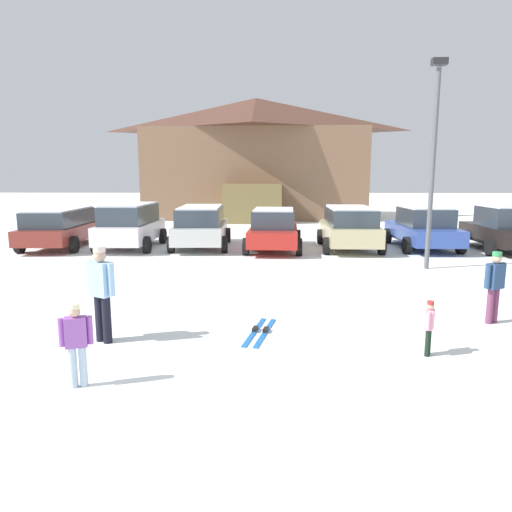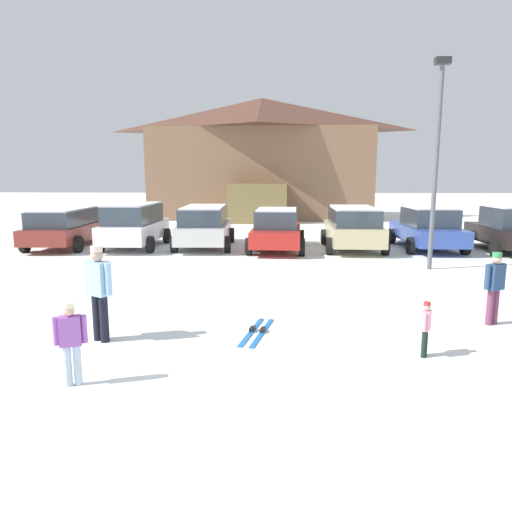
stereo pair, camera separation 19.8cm
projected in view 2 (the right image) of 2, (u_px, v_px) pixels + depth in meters
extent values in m
plane|color=white|center=(242.00, 457.00, 4.63)|extent=(160.00, 160.00, 0.00)
cube|color=brown|center=(262.00, 175.00, 32.50)|extent=(14.81, 7.65, 6.00)
pyramid|color=#4F2E22|center=(262.00, 115.00, 31.80)|extent=(15.42, 8.26, 2.24)
cube|color=brown|center=(258.00, 204.00, 28.28)|extent=(3.63, 1.86, 2.40)
cube|color=maroon|center=(67.00, 232.00, 18.57)|extent=(2.10, 4.78, 0.59)
cube|color=#2D3842|center=(65.00, 217.00, 18.38)|extent=(1.82, 3.65, 0.61)
cube|color=white|center=(64.00, 209.00, 18.32)|extent=(1.70, 3.46, 0.06)
cylinder|color=black|center=(58.00, 235.00, 20.06)|extent=(0.25, 0.65, 0.64)
cylinder|color=black|center=(103.00, 235.00, 20.06)|extent=(0.25, 0.65, 0.64)
cylinder|color=black|center=(25.00, 244.00, 17.19)|extent=(0.25, 0.65, 0.64)
cylinder|color=black|center=(78.00, 244.00, 17.19)|extent=(0.25, 0.65, 0.64)
cube|color=white|center=(135.00, 231.00, 18.37)|extent=(1.80, 4.30, 0.70)
cube|color=#2D3842|center=(134.00, 214.00, 18.16)|extent=(1.58, 3.27, 0.70)
cube|color=white|center=(133.00, 204.00, 18.10)|extent=(1.47, 3.10, 0.06)
cylinder|color=black|center=(123.00, 235.00, 19.78)|extent=(0.22, 0.64, 0.64)
cylinder|color=black|center=(167.00, 236.00, 19.69)|extent=(0.22, 0.64, 0.64)
cylinder|color=black|center=(100.00, 244.00, 17.16)|extent=(0.22, 0.64, 0.64)
cylinder|color=black|center=(150.00, 245.00, 17.07)|extent=(0.22, 0.64, 0.64)
cube|color=beige|center=(205.00, 231.00, 18.48)|extent=(2.06, 4.57, 0.65)
cube|color=#2D3842|center=(204.00, 216.00, 18.28)|extent=(1.79, 3.48, 0.64)
cube|color=white|center=(204.00, 207.00, 18.22)|extent=(1.67, 3.31, 0.06)
cylinder|color=black|center=(186.00, 235.00, 19.91)|extent=(0.25, 0.65, 0.64)
cylinder|color=black|center=(232.00, 235.00, 19.90)|extent=(0.25, 0.65, 0.64)
cylinder|color=black|center=(174.00, 244.00, 17.16)|extent=(0.25, 0.65, 0.64)
cylinder|color=black|center=(227.00, 244.00, 17.16)|extent=(0.25, 0.65, 0.64)
cube|color=#B2211B|center=(277.00, 234.00, 17.81)|extent=(1.98, 4.47, 0.58)
cube|color=#2D3842|center=(277.00, 219.00, 17.49)|extent=(1.67, 2.35, 0.66)
cube|color=white|center=(277.00, 209.00, 17.43)|extent=(1.56, 2.24, 0.06)
cylinder|color=black|center=(256.00, 237.00, 19.28)|extent=(0.25, 0.65, 0.64)
cylinder|color=black|center=(301.00, 237.00, 19.11)|extent=(0.25, 0.65, 0.64)
cylinder|color=black|center=(249.00, 246.00, 16.61)|extent=(0.25, 0.65, 0.64)
cylinder|color=black|center=(302.00, 247.00, 16.43)|extent=(0.25, 0.65, 0.64)
cube|color=tan|center=(352.00, 233.00, 17.87)|extent=(1.95, 4.27, 0.68)
cube|color=#2D3842|center=(353.00, 216.00, 17.68)|extent=(1.71, 3.25, 0.62)
cube|color=white|center=(354.00, 208.00, 17.62)|extent=(1.59, 3.09, 0.06)
cylinder|color=black|center=(324.00, 237.00, 19.29)|extent=(0.23, 0.64, 0.64)
cylinder|color=black|center=(372.00, 237.00, 19.16)|extent=(0.23, 0.64, 0.64)
cylinder|color=black|center=(329.00, 246.00, 16.70)|extent=(0.23, 0.64, 0.64)
cylinder|color=black|center=(385.00, 247.00, 16.57)|extent=(0.23, 0.64, 0.64)
cube|color=#30499B|center=(426.00, 233.00, 18.08)|extent=(1.85, 4.51, 0.60)
cube|color=#2D3842|center=(429.00, 217.00, 17.74)|extent=(1.63, 2.35, 0.70)
cube|color=white|center=(430.00, 208.00, 17.68)|extent=(1.52, 2.23, 0.06)
cylinder|color=black|center=(392.00, 236.00, 19.55)|extent=(0.22, 0.64, 0.64)
cylinder|color=black|center=(439.00, 236.00, 19.46)|extent=(0.22, 0.64, 0.64)
cylinder|color=black|center=(411.00, 246.00, 16.80)|extent=(0.22, 0.64, 0.64)
cylinder|color=black|center=(465.00, 246.00, 16.71)|extent=(0.22, 0.64, 0.64)
cube|color=black|center=(507.00, 235.00, 17.42)|extent=(1.80, 4.05, 0.63)
cube|color=#2D3842|center=(511.00, 217.00, 17.11)|extent=(1.56, 2.12, 0.74)
cube|color=white|center=(512.00, 207.00, 17.04)|extent=(1.45, 2.01, 0.06)
cylinder|color=black|center=(468.00, 238.00, 18.76)|extent=(0.23, 0.64, 0.64)
cylinder|color=black|center=(496.00, 248.00, 16.31)|extent=(0.23, 0.64, 0.64)
cylinder|color=black|center=(425.00, 342.00, 7.24)|extent=(0.08, 0.08, 0.44)
cylinder|color=black|center=(424.00, 344.00, 7.15)|extent=(0.08, 0.08, 0.44)
cube|color=pink|center=(426.00, 320.00, 7.13)|extent=(0.21, 0.25, 0.31)
cylinder|color=pink|center=(427.00, 318.00, 7.25)|extent=(0.06, 0.06, 0.29)
cylinder|color=pink|center=(425.00, 322.00, 7.01)|extent=(0.06, 0.06, 0.29)
sphere|color=tan|center=(427.00, 307.00, 7.09)|extent=(0.11, 0.11, 0.11)
cylinder|color=#B82C2C|center=(427.00, 304.00, 7.08)|extent=(0.11, 0.11, 0.05)
cylinder|color=black|center=(104.00, 319.00, 7.81)|extent=(0.15, 0.15, 0.82)
cylinder|color=black|center=(97.00, 317.00, 7.90)|extent=(0.15, 0.15, 0.82)
cube|color=#94BDE4|center=(98.00, 278.00, 7.74)|extent=(0.47, 0.41, 0.58)
cylinder|color=#94BDE4|center=(108.00, 279.00, 7.60)|extent=(0.11, 0.11, 0.55)
cylinder|color=#94BDE4|center=(88.00, 276.00, 7.87)|extent=(0.11, 0.11, 0.55)
sphere|color=tan|center=(97.00, 255.00, 7.67)|extent=(0.21, 0.21, 0.21)
cylinder|color=beige|center=(96.00, 249.00, 7.65)|extent=(0.20, 0.20, 0.10)
cylinder|color=#6C3453|center=(490.00, 307.00, 8.72)|extent=(0.13, 0.13, 0.69)
cylinder|color=#6C3453|center=(495.00, 306.00, 8.79)|extent=(0.13, 0.13, 0.69)
cube|color=navy|center=(495.00, 277.00, 8.66)|extent=(0.39, 0.34, 0.49)
cylinder|color=navy|center=(488.00, 277.00, 8.56)|extent=(0.09, 0.09, 0.46)
cylinder|color=navy|center=(502.00, 275.00, 8.75)|extent=(0.09, 0.09, 0.46)
sphere|color=tan|center=(497.00, 260.00, 8.60)|extent=(0.18, 0.18, 0.18)
cylinder|color=#328F4F|center=(497.00, 255.00, 8.58)|extent=(0.17, 0.17, 0.08)
cylinder|color=#A3B8CD|center=(78.00, 365.00, 6.20)|extent=(0.10, 0.10, 0.57)
cylinder|color=#A3B8CD|center=(68.00, 366.00, 6.17)|extent=(0.10, 0.10, 0.57)
cube|color=purple|center=(70.00, 331.00, 6.10)|extent=(0.32, 0.25, 0.40)
cylinder|color=purple|center=(84.00, 329.00, 6.15)|extent=(0.08, 0.08, 0.38)
cylinder|color=purple|center=(56.00, 331.00, 6.05)|extent=(0.08, 0.08, 0.38)
sphere|color=tan|center=(69.00, 311.00, 6.05)|extent=(0.15, 0.15, 0.15)
cylinder|color=beige|center=(68.00, 305.00, 6.04)|extent=(0.14, 0.14, 0.07)
cube|color=blue|center=(262.00, 333.00, 8.31)|extent=(0.40, 1.57, 0.02)
cube|color=black|center=(263.00, 330.00, 8.35)|extent=(0.12, 0.21, 0.06)
cube|color=blue|center=(252.00, 332.00, 8.35)|extent=(0.40, 1.57, 0.02)
cube|color=black|center=(252.00, 329.00, 8.40)|extent=(0.12, 0.21, 0.06)
cylinder|color=#515459|center=(435.00, 171.00, 13.61)|extent=(0.14, 0.14, 5.95)
cube|color=#232326|center=(443.00, 61.00, 13.08)|extent=(0.44, 0.24, 0.20)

